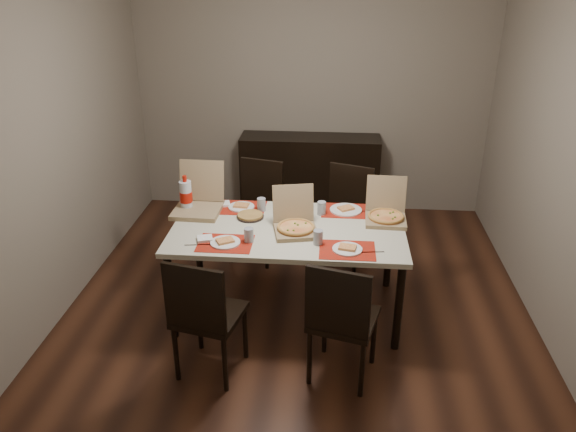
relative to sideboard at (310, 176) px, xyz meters
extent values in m
cube|color=#432314|center=(0.00, -1.78, -0.46)|extent=(3.80, 4.00, 0.02)
cube|color=gray|center=(0.00, 0.23, 0.85)|extent=(3.80, 0.02, 2.60)
cube|color=gray|center=(-1.91, -1.78, 0.85)|extent=(0.02, 4.00, 2.60)
cube|color=gray|center=(1.91, -1.78, 0.85)|extent=(0.02, 4.00, 2.60)
cube|color=black|center=(0.00, 0.00, 0.00)|extent=(1.50, 0.40, 0.90)
cube|color=beige|center=(-0.08, -1.92, 0.28)|extent=(1.80, 1.00, 0.04)
cylinder|color=black|center=(-0.92, -2.36, -0.10)|extent=(0.06, 0.06, 0.71)
cylinder|color=black|center=(0.76, -2.36, -0.10)|extent=(0.06, 0.06, 0.71)
cylinder|color=black|center=(-0.92, -1.48, -0.10)|extent=(0.06, 0.06, 0.71)
cylinder|color=black|center=(0.76, -1.48, -0.10)|extent=(0.06, 0.06, 0.71)
cube|color=black|center=(-0.55, -2.69, 0.00)|extent=(0.50, 0.50, 0.04)
cube|color=black|center=(-0.59, -2.88, 0.25)|extent=(0.42, 0.12, 0.46)
cylinder|color=black|center=(-0.76, -2.83, -0.24)|extent=(0.04, 0.04, 0.43)
cylinder|color=black|center=(-0.41, -2.91, -0.24)|extent=(0.04, 0.04, 0.43)
cylinder|color=black|center=(-0.68, -2.48, -0.24)|extent=(0.04, 0.04, 0.43)
cylinder|color=black|center=(-0.33, -2.56, -0.24)|extent=(0.04, 0.04, 0.43)
cube|color=black|center=(0.36, -2.66, 0.00)|extent=(0.52, 0.52, 0.04)
cube|color=black|center=(0.31, -2.85, 0.25)|extent=(0.41, 0.14, 0.46)
cylinder|color=black|center=(0.14, -2.79, -0.24)|extent=(0.04, 0.04, 0.43)
cylinder|color=black|center=(0.49, -2.89, -0.24)|extent=(0.04, 0.04, 0.43)
cylinder|color=black|center=(0.24, -2.44, -0.24)|extent=(0.04, 0.04, 0.43)
cylinder|color=black|center=(0.58, -2.54, -0.24)|extent=(0.04, 0.04, 0.43)
cube|color=black|center=(-0.46, -1.05, 0.00)|extent=(0.51, 0.51, 0.04)
cube|color=black|center=(-0.41, -0.86, 0.25)|extent=(0.41, 0.13, 0.46)
cylinder|color=black|center=(-0.24, -0.92, -0.24)|extent=(0.04, 0.04, 0.43)
cylinder|color=black|center=(-0.59, -0.83, -0.24)|extent=(0.04, 0.04, 0.43)
cylinder|color=black|center=(-0.33, -1.26, -0.24)|extent=(0.04, 0.04, 0.43)
cylinder|color=black|center=(-0.68, -1.18, -0.24)|extent=(0.04, 0.04, 0.43)
cube|color=black|center=(0.37, -1.13, 0.00)|extent=(0.53, 0.53, 0.04)
cube|color=black|center=(0.43, -0.95, 0.25)|extent=(0.41, 0.17, 0.46)
cylinder|color=black|center=(0.59, -1.02, -0.24)|extent=(0.04, 0.04, 0.43)
cylinder|color=black|center=(0.25, -0.90, -0.24)|extent=(0.04, 0.04, 0.43)
cylinder|color=black|center=(0.48, -1.36, -0.24)|extent=(0.04, 0.04, 0.43)
cylinder|color=black|center=(0.14, -1.24, -0.24)|extent=(0.04, 0.04, 0.43)
cube|color=#AB190B|center=(-0.51, -2.22, 0.30)|extent=(0.40, 0.30, 0.00)
cylinder|color=white|center=(-0.51, -2.22, 0.31)|extent=(0.22, 0.22, 0.01)
cube|color=#F5DC7A|center=(-0.51, -2.22, 0.33)|extent=(0.15, 0.14, 0.02)
cylinder|color=#91949B|center=(-0.34, -2.18, 0.36)|extent=(0.07, 0.07, 0.11)
cube|color=#B2B2B7|center=(-0.70, -2.26, 0.30)|extent=(0.20, 0.04, 0.00)
cube|color=white|center=(-0.67, -2.18, 0.31)|extent=(0.13, 0.13, 0.02)
cube|color=#AB190B|center=(0.38, -2.25, 0.30)|extent=(0.40, 0.30, 0.00)
cylinder|color=white|center=(0.38, -2.25, 0.31)|extent=(0.22, 0.22, 0.01)
cube|color=#F5DC7A|center=(0.38, -2.25, 0.33)|extent=(0.14, 0.11, 0.02)
cylinder|color=#91949B|center=(0.17, -2.17, 0.36)|extent=(0.07, 0.07, 0.11)
cube|color=#B2B2B7|center=(0.54, -2.27, 0.30)|extent=(0.20, 0.04, 0.00)
cube|color=#AB190B|center=(-0.50, -1.58, 0.30)|extent=(0.40, 0.30, 0.00)
cylinder|color=white|center=(-0.50, -1.58, 0.31)|extent=(0.22, 0.22, 0.01)
cube|color=#F5DC7A|center=(-0.50, -1.58, 0.33)|extent=(0.13, 0.10, 0.02)
cylinder|color=#91949B|center=(-0.32, -1.62, 0.36)|extent=(0.07, 0.07, 0.11)
cube|color=#B2B2B7|center=(-0.68, -1.57, 0.30)|extent=(0.20, 0.04, 0.00)
cube|color=white|center=(-0.66, -1.54, 0.31)|extent=(0.13, 0.13, 0.02)
cube|color=#AB190B|center=(0.37, -1.56, 0.30)|extent=(0.40, 0.30, 0.00)
cylinder|color=white|center=(0.37, -1.56, 0.31)|extent=(0.26, 0.26, 0.01)
cube|color=#F5DC7A|center=(0.37, -1.56, 0.33)|extent=(0.15, 0.14, 0.02)
cylinder|color=#91949B|center=(0.17, -1.65, 0.36)|extent=(0.07, 0.07, 0.11)
cube|color=#B2B2B7|center=(0.53, -1.56, 0.30)|extent=(0.20, 0.04, 0.00)
cube|color=white|center=(-0.03, -1.93, 0.31)|extent=(0.15, 0.15, 0.02)
cube|color=#8E7552|center=(-0.01, -2.00, 0.32)|extent=(0.38, 0.38, 0.03)
cube|color=#8E7552|center=(-0.04, -1.84, 0.48)|extent=(0.33, 0.13, 0.29)
cylinder|color=#F5DC7A|center=(-0.01, -2.00, 0.34)|extent=(0.32, 0.32, 0.02)
cube|color=#8E7552|center=(0.68, -1.74, 0.32)|extent=(0.33, 0.33, 0.03)
cube|color=#8E7552|center=(0.69, -1.58, 0.48)|extent=(0.32, 0.08, 0.28)
cylinder|color=#F5DC7A|center=(0.68, -1.74, 0.34)|extent=(0.28, 0.28, 0.02)
cube|color=#8E7552|center=(-0.84, -1.70, 0.32)|extent=(0.39, 0.39, 0.04)
cube|color=#8E7552|center=(-0.83, -1.51, 0.51)|extent=(0.38, 0.09, 0.34)
cylinder|color=black|center=(-0.40, -1.76, 0.31)|extent=(0.22, 0.22, 0.01)
cylinder|color=#B88C46|center=(-0.40, -1.76, 0.32)|extent=(0.20, 0.20, 0.02)
imported|color=white|center=(-0.01, -1.79, 0.32)|extent=(0.13, 0.13, 0.03)
cylinder|color=silver|center=(-0.94, -1.66, 0.43)|extent=(0.10, 0.10, 0.26)
cylinder|color=#B81508|center=(-0.94, -1.66, 0.42)|extent=(0.10, 0.10, 0.09)
cylinder|color=#B81508|center=(-0.94, -1.66, 0.58)|extent=(0.03, 0.03, 0.05)
camera|label=1|loc=(0.25, -5.81, 2.22)|focal=35.00mm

